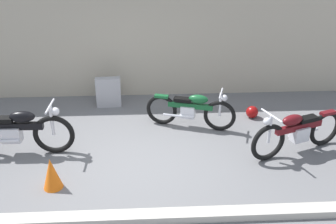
{
  "coord_description": "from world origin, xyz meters",
  "views": [
    {
      "loc": [
        0.27,
        -5.93,
        3.89
      ],
      "look_at": [
        0.65,
        1.04,
        0.55
      ],
      "focal_mm": 41.18,
      "sensor_mm": 36.0,
      "label": 1
    }
  ],
  "objects_px": {
    "motorcycle_black": "(15,131)",
    "motorcycle_maroon": "(297,131)",
    "helmet": "(252,112)",
    "motorcycle_green": "(191,109)",
    "traffic_cone": "(52,174)",
    "stone_marker": "(108,92)"
  },
  "relations": [
    {
      "from": "motorcycle_maroon",
      "to": "motorcycle_green",
      "type": "height_order",
      "value": "motorcycle_maroon"
    },
    {
      "from": "motorcycle_black",
      "to": "helmet",
      "type": "bearing_deg",
      "value": 15.77
    },
    {
      "from": "helmet",
      "to": "stone_marker",
      "type": "bearing_deg",
      "value": 166.25
    },
    {
      "from": "motorcycle_green",
      "to": "stone_marker",
      "type": "bearing_deg",
      "value": 164.1
    },
    {
      "from": "helmet",
      "to": "traffic_cone",
      "type": "relative_size",
      "value": 0.5
    },
    {
      "from": "motorcycle_green",
      "to": "motorcycle_black",
      "type": "bearing_deg",
      "value": -148.37
    },
    {
      "from": "stone_marker",
      "to": "traffic_cone",
      "type": "xyz_separation_m",
      "value": [
        -0.66,
        -3.21,
        -0.09
      ]
    },
    {
      "from": "motorcycle_black",
      "to": "motorcycle_maroon",
      "type": "xyz_separation_m",
      "value": [
        5.27,
        -0.24,
        -0.03
      ]
    },
    {
      "from": "motorcycle_black",
      "to": "motorcycle_maroon",
      "type": "bearing_deg",
      "value": -1.69
    },
    {
      "from": "motorcycle_maroon",
      "to": "motorcycle_green",
      "type": "relative_size",
      "value": 1.05
    },
    {
      "from": "stone_marker",
      "to": "helmet",
      "type": "bearing_deg",
      "value": -13.75
    },
    {
      "from": "motorcycle_black",
      "to": "stone_marker",
      "type": "bearing_deg",
      "value": 54.37
    },
    {
      "from": "stone_marker",
      "to": "helmet",
      "type": "distance_m",
      "value": 3.39
    },
    {
      "from": "helmet",
      "to": "motorcycle_green",
      "type": "bearing_deg",
      "value": -165.0
    },
    {
      "from": "helmet",
      "to": "motorcycle_green",
      "type": "relative_size",
      "value": 0.15
    },
    {
      "from": "motorcycle_black",
      "to": "motorcycle_green",
      "type": "distance_m",
      "value": 3.5
    },
    {
      "from": "helmet",
      "to": "traffic_cone",
      "type": "bearing_deg",
      "value": -148.62
    },
    {
      "from": "traffic_cone",
      "to": "helmet",
      "type": "bearing_deg",
      "value": 31.38
    },
    {
      "from": "stone_marker",
      "to": "helmet",
      "type": "relative_size",
      "value": 2.62
    },
    {
      "from": "traffic_cone",
      "to": "motorcycle_black",
      "type": "bearing_deg",
      "value": 128.22
    },
    {
      "from": "helmet",
      "to": "motorcycle_maroon",
      "type": "xyz_separation_m",
      "value": [
        0.44,
        -1.52,
        0.31
      ]
    },
    {
      "from": "stone_marker",
      "to": "motorcycle_black",
      "type": "relative_size",
      "value": 0.32
    }
  ]
}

